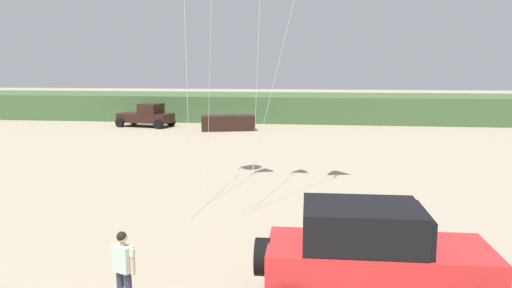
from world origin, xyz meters
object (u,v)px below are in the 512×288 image
at_px(person_watching, 123,266).
at_px(distant_sedan, 228,123).
at_px(jeep, 375,257).
at_px(distant_pickup, 147,116).

xyz_separation_m(person_watching, distant_sedan, (-3.55, 29.40, -0.34)).
bearing_deg(jeep, distant_sedan, 106.60).
height_order(person_watching, distant_sedan, person_watching).
distance_m(person_watching, distant_sedan, 29.62).
xyz_separation_m(jeep, person_watching, (-5.06, -0.51, -0.26)).
height_order(distant_pickup, distant_sedan, distant_pickup).
distance_m(jeep, distant_sedan, 30.16).
distance_m(distant_pickup, distant_sedan, 7.41).
bearing_deg(distant_sedan, person_watching, -98.67).
bearing_deg(distant_sedan, jeep, -88.96).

